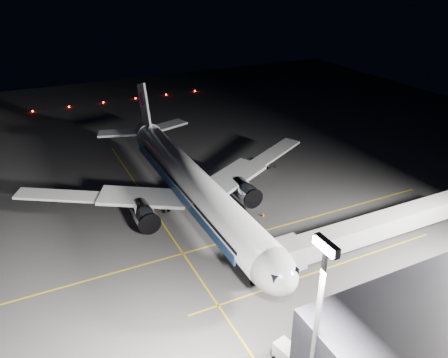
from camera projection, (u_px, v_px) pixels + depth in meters
name	position (u px, v px, depth m)	size (l,w,h in m)	color
ground	(195.00, 213.00, 74.01)	(200.00, 200.00, 0.00)	#4C4C4F
guide_line_main	(220.00, 243.00, 65.96)	(0.25, 80.00, 0.01)	gold
guide_line_cross	(161.00, 221.00, 71.65)	(70.00, 0.25, 0.01)	gold
guide_line_side	(323.00, 270.00, 60.22)	(0.25, 40.00, 0.01)	gold
airliner	(191.00, 183.00, 72.59)	(61.48, 54.22, 16.64)	silver
jet_bridge	(372.00, 228.00, 61.36)	(3.60, 34.40, 6.30)	#B2B2B7
floodlight_mast_south	(316.00, 330.00, 33.94)	(2.40, 0.67, 20.70)	#59595E
taxiway_lights	(103.00, 102.00, 131.90)	(0.44, 60.44, 0.44)	#FF140A
baggage_tug	(268.00, 163.00, 90.41)	(2.61, 2.15, 1.80)	black
safety_cone_a	(263.00, 214.00, 72.91)	(0.44, 0.44, 0.65)	orange
safety_cone_b	(216.00, 206.00, 75.49)	(0.40, 0.40, 0.60)	orange
safety_cone_c	(220.00, 192.00, 80.27)	(0.37, 0.37, 0.56)	orange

